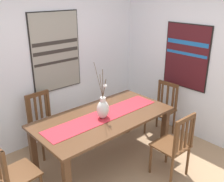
# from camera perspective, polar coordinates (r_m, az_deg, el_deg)

# --- Properties ---
(wall_back) EXTENTS (6.40, 0.12, 2.70)m
(wall_back) POSITION_cam_1_polar(r_m,az_deg,el_deg) (4.35, -13.74, 6.48)
(wall_back) COLOR silver
(wall_back) RESTS_ON ground_plane
(wall_side) EXTENTS (0.12, 6.40, 2.70)m
(wall_side) POSITION_cam_1_polar(r_m,az_deg,el_deg) (4.40, 21.45, 5.75)
(wall_side) COLOR silver
(wall_side) RESTS_ON ground_plane
(dining_table) EXTENTS (1.95, 0.99, 0.78)m
(dining_table) POSITION_cam_1_polar(r_m,az_deg,el_deg) (3.69, -1.85, -6.91)
(dining_table) COLOR #51331E
(dining_table) RESTS_ON ground_plane
(table_runner) EXTENTS (1.79, 0.36, 0.01)m
(table_runner) POSITION_cam_1_polar(r_m,az_deg,el_deg) (3.64, -1.87, -5.44)
(table_runner) COLOR #B7232D
(table_runner) RESTS_ON dining_table
(centerpiece_vase) EXTENTS (0.25, 0.29, 0.77)m
(centerpiece_vase) POSITION_cam_1_polar(r_m,az_deg,el_deg) (3.52, -2.00, -3.84)
(centerpiece_vase) COLOR silver
(centerpiece_vase) RESTS_ON dining_table
(chair_0) EXTENTS (0.43, 0.43, 0.96)m
(chair_0) POSITION_cam_1_polar(r_m,az_deg,el_deg) (3.62, 13.53, -11.39)
(chair_0) COLOR brown
(chair_0) RESTS_ON ground_plane
(chair_1) EXTENTS (0.43, 0.43, 0.95)m
(chair_1) POSITION_cam_1_polar(r_m,az_deg,el_deg) (4.21, -14.75, -6.60)
(chair_1) COLOR brown
(chair_1) RESTS_ON ground_plane
(chair_2) EXTENTS (0.44, 0.44, 0.93)m
(chair_2) POSITION_cam_1_polar(r_m,az_deg,el_deg) (4.65, 10.96, -3.70)
(chair_2) COLOR brown
(chair_2) RESTS_ON ground_plane
(chair_3) EXTENTS (0.45, 0.45, 0.93)m
(chair_3) POSITION_cam_1_polar(r_m,az_deg,el_deg) (3.27, -20.92, -16.65)
(chair_3) COLOR brown
(chair_3) RESTS_ON ground_plane
(painting_on_back_wall) EXTENTS (0.87, 0.05, 1.27)m
(painting_on_back_wall) POSITION_cam_1_polar(r_m,az_deg,el_deg) (4.31, -12.23, 8.40)
(painting_on_back_wall) COLOR black
(painting_on_side_wall) EXTENTS (0.05, 0.83, 1.08)m
(painting_on_side_wall) POSITION_cam_1_polar(r_m,az_deg,el_deg) (4.55, 16.01, 7.31)
(painting_on_side_wall) COLOR black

